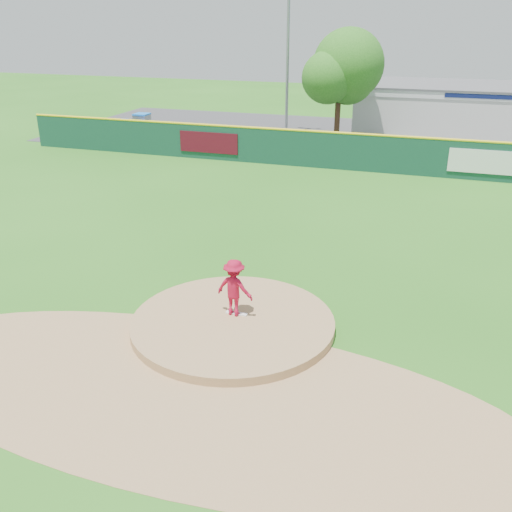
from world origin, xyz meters
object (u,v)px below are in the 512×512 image
(pool_building_grp, at_px, (465,108))
(deciduous_tree, at_px, (340,71))
(pitcher, at_px, (234,288))
(playground_slide, at_px, (142,124))
(light_pole_left, at_px, (288,44))
(van, at_px, (285,142))

(pool_building_grp, distance_m, deciduous_tree, 11.01)
(pitcher, bearing_deg, deciduous_tree, -77.62)
(playground_slide, distance_m, light_pole_left, 11.48)
(deciduous_tree, relative_size, light_pole_left, 0.67)
(pool_building_grp, relative_size, playground_slide, 5.50)
(pitcher, height_order, van, pitcher)
(pool_building_grp, bearing_deg, pitcher, -100.80)
(van, bearing_deg, deciduous_tree, -14.33)
(van, relative_size, light_pole_left, 0.41)
(van, relative_size, deciduous_tree, 0.61)
(van, distance_m, playground_slide, 11.18)
(pool_building_grp, bearing_deg, light_pole_left, -157.40)
(pitcher, relative_size, deciduous_tree, 0.22)
(pitcher, distance_m, light_pole_left, 27.82)
(playground_slide, height_order, deciduous_tree, deciduous_tree)
(van, relative_size, pool_building_grp, 0.30)
(van, relative_size, playground_slide, 1.63)
(pool_building_grp, height_order, playground_slide, pool_building_grp)
(pool_building_grp, height_order, deciduous_tree, deciduous_tree)
(pitcher, bearing_deg, pool_building_grp, -92.93)
(playground_slide, bearing_deg, light_pole_left, 21.83)
(pitcher, distance_m, playground_slide, 27.62)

